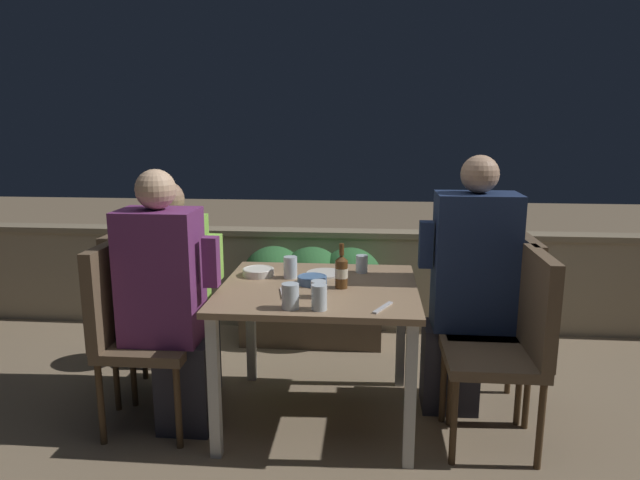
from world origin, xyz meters
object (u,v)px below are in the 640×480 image
(person_navy_jumper, at_px, (467,286))
(potted_plant, at_px, (152,308))
(chair_right_near, at_px, (516,334))
(chair_right_far, at_px, (506,309))
(person_green_blouse, at_px, (178,291))
(chair_left_near, at_px, (130,320))
(beer_bottle, at_px, (341,271))
(chair_left_far, at_px, (141,299))
(person_purple_stripe, at_px, (169,302))

(person_navy_jumper, height_order, potted_plant, person_navy_jumper)
(chair_right_near, distance_m, chair_right_far, 0.35)
(person_green_blouse, bearing_deg, chair_left_near, -112.69)
(chair_left_near, relative_size, chair_right_far, 1.00)
(person_navy_jumper, relative_size, beer_bottle, 6.05)
(chair_left_near, height_order, chair_right_near, same)
(chair_right_near, bearing_deg, chair_left_far, 169.81)
(beer_bottle, height_order, potted_plant, beer_bottle)
(person_green_blouse, relative_size, beer_bottle, 5.41)
(chair_left_near, bearing_deg, chair_right_near, -0.66)
(person_green_blouse, xyz_separation_m, chair_right_far, (1.74, 0.00, -0.05))
(chair_left_far, xyz_separation_m, chair_right_far, (1.95, 0.00, 0.00))
(person_purple_stripe, xyz_separation_m, person_green_blouse, (-0.07, 0.32, -0.05))
(person_purple_stripe, distance_m, chair_left_far, 0.43)
(chair_right_far, distance_m, beer_bottle, 0.90)
(person_green_blouse, height_order, beer_bottle, person_green_blouse)
(chair_left_far, bearing_deg, potted_plant, 104.93)
(chair_left_far, relative_size, potted_plant, 1.56)
(chair_left_near, xyz_separation_m, chair_right_near, (1.84, -0.02, 0.00))
(chair_left_far, height_order, potted_plant, chair_left_far)
(chair_right_near, bearing_deg, chair_left_near, 179.34)
(chair_left_near, distance_m, chair_left_far, 0.33)
(chair_left_near, bearing_deg, chair_left_far, 102.41)
(chair_left_near, xyz_separation_m, chair_left_far, (-0.07, 0.32, 0.00))
(chair_left_far, bearing_deg, person_purple_stripe, -49.68)
(chair_left_near, distance_m, beer_bottle, 1.07)
(person_navy_jumper, height_order, beer_bottle, person_navy_jumper)
(chair_right_near, xyz_separation_m, chair_right_far, (0.03, 0.34, 0.00))
(chair_left_far, xyz_separation_m, chair_right_near, (1.92, -0.34, 0.00))
(chair_right_far, xyz_separation_m, person_navy_jumper, (-0.20, -0.00, 0.12))
(person_green_blouse, xyz_separation_m, person_navy_jumper, (1.54, 0.00, 0.07))
(beer_bottle, bearing_deg, chair_left_far, 170.44)
(chair_left_near, bearing_deg, person_purple_stripe, 0.00)
(chair_left_near, height_order, person_purple_stripe, person_purple_stripe)
(chair_right_far, height_order, person_navy_jumper, person_navy_jumper)
(chair_right_near, xyz_separation_m, potted_plant, (-2.02, 0.74, -0.19))
(person_purple_stripe, height_order, chair_left_far, person_purple_stripe)
(chair_left_near, xyz_separation_m, person_navy_jumper, (1.68, 0.32, 0.12))
(person_green_blouse, relative_size, chair_right_far, 1.29)
(beer_bottle, bearing_deg, person_green_blouse, 168.30)
(person_navy_jumper, bearing_deg, chair_left_near, -169.07)
(person_green_blouse, distance_m, potted_plant, 0.56)
(chair_left_near, relative_size, chair_right_near, 1.00)
(person_purple_stripe, height_order, chair_right_far, person_purple_stripe)
(person_navy_jumper, bearing_deg, chair_right_near, -63.98)
(chair_left_far, xyz_separation_m, beer_bottle, (1.10, -0.19, 0.24))
(chair_right_near, xyz_separation_m, beer_bottle, (-0.81, 0.16, 0.24))
(chair_left_far, bearing_deg, chair_right_far, 0.02)
(beer_bottle, relative_size, potted_plant, 0.37)
(chair_left_near, xyz_separation_m, potted_plant, (-0.18, 0.72, -0.19))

